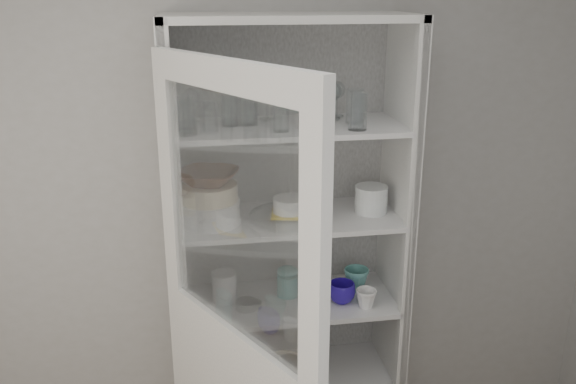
# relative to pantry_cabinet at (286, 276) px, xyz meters

# --- Properties ---
(wall_back) EXTENTS (3.60, 0.02, 2.60)m
(wall_back) POSITION_rel_pantry_cabinet_xyz_m (-0.20, 0.16, 0.36)
(wall_back) COLOR #A4A4A0
(wall_back) RESTS_ON ground
(pantry_cabinet) EXTENTS (1.00, 0.45, 2.10)m
(pantry_cabinet) POSITION_rel_pantry_cabinet_xyz_m (0.00, 0.00, 0.00)
(pantry_cabinet) COLOR silver
(pantry_cabinet) RESTS_ON floor
(tumbler_0) EXTENTS (0.08, 0.08, 0.15)m
(tumbler_0) POSITION_rel_pantry_cabinet_xyz_m (-0.41, -0.19, 0.80)
(tumbler_0) COLOR silver
(tumbler_0) RESTS_ON shelf_glass
(tumbler_1) EXTENTS (0.07, 0.07, 0.13)m
(tumbler_1) POSITION_rel_pantry_cabinet_xyz_m (-0.32, -0.17, 0.78)
(tumbler_1) COLOR silver
(tumbler_1) RESTS_ON shelf_glass
(tumbler_2) EXTENTS (0.07, 0.07, 0.13)m
(tumbler_2) POSITION_rel_pantry_cabinet_xyz_m (-0.05, -0.19, 0.79)
(tumbler_2) COLOR silver
(tumbler_2) RESTS_ON shelf_glass
(tumbler_3) EXTENTS (0.09, 0.09, 0.14)m
(tumbler_3) POSITION_rel_pantry_cabinet_xyz_m (0.08, -0.19, 0.79)
(tumbler_3) COLOR silver
(tumbler_3) RESTS_ON shelf_glass
(tumbler_4) EXTENTS (0.09, 0.09, 0.13)m
(tumbler_4) POSITION_rel_pantry_cabinet_xyz_m (0.13, -0.19, 0.79)
(tumbler_4) COLOR silver
(tumbler_4) RESTS_ON shelf_glass
(tumbler_5) EXTENTS (0.10, 0.10, 0.15)m
(tumbler_5) POSITION_rel_pantry_cabinet_xyz_m (0.10, -0.18, 0.80)
(tumbler_5) COLOR silver
(tumbler_5) RESTS_ON shelf_glass
(tumbler_6) EXTENTS (0.10, 0.10, 0.15)m
(tumbler_6) POSITION_rel_pantry_cabinet_xyz_m (0.25, -0.21, 0.79)
(tumbler_6) COLOR silver
(tumbler_6) RESTS_ON shelf_glass
(tumbler_7) EXTENTS (0.07, 0.07, 0.13)m
(tumbler_7) POSITION_rel_pantry_cabinet_xyz_m (-0.41, -0.09, 0.79)
(tumbler_7) COLOR silver
(tumbler_7) RESTS_ON shelf_glass
(tumbler_8) EXTENTS (0.07, 0.07, 0.13)m
(tumbler_8) POSITION_rel_pantry_cabinet_xyz_m (-0.24, -0.07, 0.78)
(tumbler_8) COLOR silver
(tumbler_8) RESTS_ON shelf_glass
(tumbler_9) EXTENTS (0.08, 0.08, 0.14)m
(tumbler_9) POSITION_rel_pantry_cabinet_xyz_m (-0.24, -0.04, 0.79)
(tumbler_9) COLOR silver
(tumbler_9) RESTS_ON shelf_glass
(tumbler_10) EXTENTS (0.10, 0.10, 0.16)m
(tumbler_10) POSITION_rel_pantry_cabinet_xyz_m (-0.16, -0.04, 0.80)
(tumbler_10) COLOR silver
(tumbler_10) RESTS_ON shelf_glass
(tumbler_11) EXTENTS (0.09, 0.09, 0.14)m
(tumbler_11) POSITION_rel_pantry_cabinet_xyz_m (0.27, -0.09, 0.79)
(tumbler_11) COLOR silver
(tumbler_11) RESTS_ON shelf_glass
(goblet_0) EXTENTS (0.07, 0.07, 0.16)m
(goblet_0) POSITION_rel_pantry_cabinet_xyz_m (-0.39, 0.03, 0.80)
(goblet_0) COLOR silver
(goblet_0) RESTS_ON shelf_glass
(goblet_1) EXTENTS (0.08, 0.08, 0.17)m
(goblet_1) POSITION_rel_pantry_cabinet_xyz_m (-0.07, 0.04, 0.81)
(goblet_1) COLOR silver
(goblet_1) RESTS_ON shelf_glass
(goblet_2) EXTENTS (0.07, 0.07, 0.17)m
(goblet_2) POSITION_rel_pantry_cabinet_xyz_m (0.23, 0.06, 0.80)
(goblet_2) COLOR silver
(goblet_2) RESTS_ON shelf_glass
(goblet_3) EXTENTS (0.08, 0.08, 0.17)m
(goblet_3) POSITION_rel_pantry_cabinet_xyz_m (0.20, 0.01, 0.81)
(goblet_3) COLOR silver
(goblet_3) RESTS_ON shelf_glass
(plate_stack_front) EXTENTS (0.25, 0.25, 0.10)m
(plate_stack_front) POSITION_rel_pantry_cabinet_xyz_m (-0.33, -0.10, 0.37)
(plate_stack_front) COLOR white
(plate_stack_front) RESTS_ON shelf_plates
(plate_stack_back) EXTENTS (0.22, 0.22, 0.06)m
(plate_stack_back) POSITION_rel_pantry_cabinet_xyz_m (-0.41, 0.08, 0.35)
(plate_stack_back) COLOR white
(plate_stack_back) RESTS_ON shelf_plates
(cream_bowl) EXTENTS (0.25, 0.25, 0.07)m
(cream_bowl) POSITION_rel_pantry_cabinet_xyz_m (-0.33, -0.10, 0.46)
(cream_bowl) COLOR beige
(cream_bowl) RESTS_ON plate_stack_front
(terracotta_bowl) EXTENTS (0.31, 0.31, 0.06)m
(terracotta_bowl) POSITION_rel_pantry_cabinet_xyz_m (-0.33, -0.10, 0.52)
(terracotta_bowl) COLOR #522814
(terracotta_bowl) RESTS_ON cream_bowl
(glass_platter) EXTENTS (0.39, 0.39, 0.02)m
(glass_platter) POSITION_rel_pantry_cabinet_xyz_m (0.00, -0.10, 0.33)
(glass_platter) COLOR silver
(glass_platter) RESTS_ON shelf_plates
(yellow_trivet) EXTENTS (0.18, 0.18, 0.01)m
(yellow_trivet) POSITION_rel_pantry_cabinet_xyz_m (0.00, -0.10, 0.35)
(yellow_trivet) COLOR gold
(yellow_trivet) RESTS_ON glass_platter
(white_ramekin) EXTENTS (0.18, 0.18, 0.06)m
(white_ramekin) POSITION_rel_pantry_cabinet_xyz_m (0.00, -0.10, 0.38)
(white_ramekin) COLOR white
(white_ramekin) RESTS_ON yellow_trivet
(grey_bowl_stack) EXTENTS (0.14, 0.14, 0.12)m
(grey_bowl_stack) POSITION_rel_pantry_cabinet_xyz_m (0.36, -0.08, 0.38)
(grey_bowl_stack) COLOR silver
(grey_bowl_stack) RESTS_ON shelf_plates
(mug_blue) EXTENTS (0.13, 0.13, 0.09)m
(mug_blue) POSITION_rel_pantry_cabinet_xyz_m (0.23, -0.14, -0.03)
(mug_blue) COLOR #1E1A97
(mug_blue) RESTS_ON shelf_mugs
(mug_teal) EXTENTS (0.12, 0.12, 0.11)m
(mug_teal) POSITION_rel_pantry_cabinet_xyz_m (0.32, -0.04, -0.03)
(mug_teal) COLOR #1D7376
(mug_teal) RESTS_ON shelf_mugs
(mug_white) EXTENTS (0.10, 0.10, 0.09)m
(mug_white) POSITION_rel_pantry_cabinet_xyz_m (0.32, -0.20, -0.04)
(mug_white) COLOR white
(mug_white) RESTS_ON shelf_mugs
(teal_jar) EXTENTS (0.10, 0.10, 0.12)m
(teal_jar) POSITION_rel_pantry_cabinet_xyz_m (0.00, -0.03, -0.02)
(teal_jar) COLOR #1D7376
(teal_jar) RESTS_ON shelf_mugs
(measuring_cups) EXTENTS (0.09, 0.09, 0.04)m
(measuring_cups) POSITION_rel_pantry_cabinet_xyz_m (-0.20, -0.13, -0.06)
(measuring_cups) COLOR #B0B0B0
(measuring_cups) RESTS_ON shelf_mugs
(white_canister) EXTENTS (0.13, 0.13, 0.13)m
(white_canister) POSITION_rel_pantry_cabinet_xyz_m (-0.28, -0.03, -0.01)
(white_canister) COLOR white
(white_canister) RESTS_ON shelf_mugs
(cream_dish) EXTENTS (0.27, 0.27, 0.07)m
(cream_dish) POSITION_rel_pantry_cabinet_xyz_m (-0.03, -0.09, -0.44)
(cream_dish) COLOR beige
(cream_dish) RESTS_ON shelf_bot
(tin_box) EXTENTS (0.24, 0.19, 0.06)m
(tin_box) POSITION_rel_pantry_cabinet_xyz_m (0.03, -0.07, -0.45)
(tin_box) COLOR #A2A2A2
(tin_box) RESTS_ON shelf_bot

